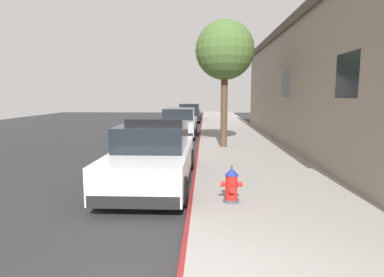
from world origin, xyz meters
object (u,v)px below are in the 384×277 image
(police_cruiser, at_px, (154,156))
(parked_car_dark_far, at_px, (190,113))
(street_tree, at_px, (225,51))
(parked_car_silver_ahead, at_px, (179,123))
(fire_hydrant, at_px, (231,185))

(police_cruiser, xyz_separation_m, parked_car_dark_far, (-0.05, 20.00, -0.00))
(police_cruiser, xyz_separation_m, street_tree, (2.11, 5.31, 3.33))
(police_cruiser, height_order, parked_car_silver_ahead, police_cruiser)
(parked_car_dark_far, relative_size, street_tree, 0.94)
(fire_hydrant, distance_m, street_tree, 7.98)
(police_cruiser, distance_m, parked_car_silver_ahead, 9.93)
(parked_car_silver_ahead, distance_m, parked_car_dark_far, 10.07)
(police_cruiser, relative_size, fire_hydrant, 6.37)
(police_cruiser, relative_size, street_tree, 0.94)
(fire_hydrant, bearing_deg, police_cruiser, 135.90)
(parked_car_silver_ahead, xyz_separation_m, street_tree, (2.26, -4.62, 3.34))
(parked_car_dark_far, height_order, street_tree, street_tree)
(police_cruiser, bearing_deg, parked_car_dark_far, 90.14)
(fire_hydrant, bearing_deg, parked_car_silver_ahead, 99.76)
(street_tree, bearing_deg, parked_car_silver_ahead, 116.08)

